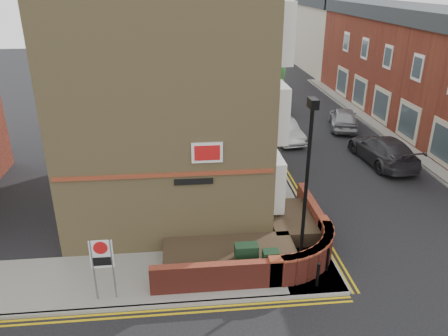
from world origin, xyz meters
TOP-DOWN VIEW (x-y plane):
  - ground at (0.00, 0.00)m, footprint 120.00×120.00m
  - pavement_corner at (-3.50, 1.50)m, footprint 13.00×3.00m
  - pavement_main at (2.00, 16.00)m, footprint 2.00×32.00m
  - pavement_far at (13.00, 13.00)m, footprint 4.00×40.00m
  - kerb_side at (-3.50, 0.00)m, footprint 13.00×0.15m
  - kerb_main_near at (3.00, 16.00)m, footprint 0.15×32.00m
  - kerb_main_far at (11.00, 13.00)m, footprint 0.15×40.00m
  - yellow_lines_side at (-3.50, -0.25)m, footprint 13.00×0.28m
  - yellow_lines_main at (3.25, 16.00)m, footprint 0.28×32.00m
  - corner_building at (-2.84, 8.00)m, footprint 8.95×10.40m
  - garden_wall at (0.00, 2.50)m, footprint 6.80×6.00m
  - lamppost at (1.60, 1.20)m, footprint 0.25×0.50m
  - utility_cabinet_large at (-0.30, 1.30)m, footprint 0.80×0.45m
  - utility_cabinet_small at (0.50, 1.00)m, footprint 0.55×0.40m
  - bollard_near at (2.00, 0.40)m, footprint 0.11×0.11m
  - bollard_far at (2.60, 1.20)m, footprint 0.11×0.11m
  - zone_sign at (-5.00, 0.50)m, footprint 0.72×0.07m
  - far_terrace at (14.50, 17.00)m, footprint 5.40×30.40m
  - far_terrace_cream at (14.50, 38.00)m, footprint 5.40×12.40m
  - tree_near at (2.00, 14.05)m, footprint 3.64×3.65m
  - tree_mid at (2.00, 22.05)m, footprint 4.03×4.03m
  - tree_far at (2.00, 30.05)m, footprint 3.81×3.81m
  - traffic_light_assembly at (2.40, 25.00)m, footprint 0.20×0.16m
  - silver_car_near at (4.26, 15.21)m, footprint 2.11×4.39m
  - red_car_main at (4.59, 21.83)m, footprint 2.94×5.17m
  - grey_car_far at (9.00, 10.92)m, footprint 2.56×5.52m
  - silver_car_far at (9.00, 17.25)m, footprint 2.89×4.73m

SIDE VIEW (x-z plane):
  - ground at x=0.00m, z-range 0.00..0.00m
  - garden_wall at x=0.00m, z-range -0.60..0.60m
  - yellow_lines_side at x=-3.50m, z-range 0.00..0.01m
  - yellow_lines_main at x=3.25m, z-range 0.00..0.01m
  - pavement_corner at x=-3.50m, z-range 0.00..0.12m
  - pavement_main at x=2.00m, z-range 0.00..0.12m
  - pavement_far at x=13.00m, z-range 0.00..0.12m
  - kerb_side at x=-3.50m, z-range 0.00..0.12m
  - kerb_main_near at x=3.00m, z-range 0.00..0.12m
  - kerb_main_far at x=11.00m, z-range 0.00..0.12m
  - bollard_near at x=2.00m, z-range 0.12..1.02m
  - bollard_far at x=2.60m, z-range 0.12..1.02m
  - utility_cabinet_small at x=0.50m, z-range 0.12..1.22m
  - red_car_main at x=4.59m, z-range 0.00..1.36m
  - silver_car_near at x=4.26m, z-range 0.00..1.39m
  - utility_cabinet_large at x=-0.30m, z-range 0.12..1.32m
  - silver_car_far at x=9.00m, z-range 0.00..1.50m
  - grey_car_far at x=9.00m, z-range 0.00..1.56m
  - zone_sign at x=-5.00m, z-range 0.54..2.74m
  - traffic_light_assembly at x=2.40m, z-range 0.68..4.88m
  - lamppost at x=1.60m, z-range 0.19..6.49m
  - far_terrace at x=14.50m, z-range 0.04..8.04m
  - far_terrace_cream at x=14.50m, z-range 0.05..8.05m
  - tree_near at x=2.00m, z-range 1.35..8.05m
  - tree_far at x=2.00m, z-range 1.41..8.42m
  - tree_mid at x=2.00m, z-range 1.49..8.91m
  - corner_building at x=-2.84m, z-range -0.57..13.03m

